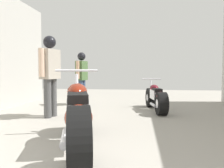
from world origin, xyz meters
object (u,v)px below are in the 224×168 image
at_px(motorcycle_maroon_cruiser, 77,116).
at_px(motorcycle_black_naked, 156,98).
at_px(mechanic_with_helmet, 82,73).
at_px(mechanic_in_blue, 50,69).

height_order(motorcycle_maroon_cruiser, motorcycle_black_naked, motorcycle_maroon_cruiser).
bearing_deg(mechanic_with_helmet, motorcycle_maroon_cruiser, -76.05).
xyz_separation_m(motorcycle_maroon_cruiser, motorcycle_black_naked, (1.23, 3.11, -0.11)).
xyz_separation_m(motorcycle_black_naked, mechanic_in_blue, (-2.42, -1.10, 0.75)).
bearing_deg(motorcycle_black_naked, mechanic_with_helmet, 159.49).
height_order(motorcycle_maroon_cruiser, mechanic_in_blue, mechanic_in_blue).
relative_size(mechanic_in_blue, mechanic_with_helmet, 1.13).
xyz_separation_m(motorcycle_maroon_cruiser, mechanic_with_helmet, (-0.98, 3.93, 0.52)).
height_order(mechanic_in_blue, mechanic_with_helmet, mechanic_in_blue).
height_order(motorcycle_maroon_cruiser, mechanic_with_helmet, mechanic_with_helmet).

